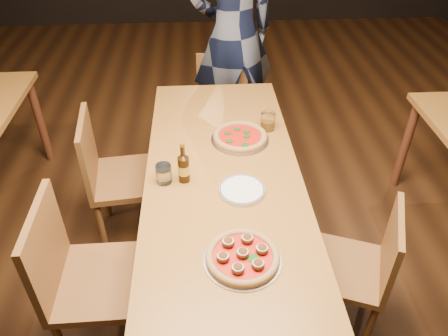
{
  "coord_description": "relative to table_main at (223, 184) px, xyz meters",
  "views": [
    {
      "loc": [
        -0.11,
        -1.77,
        2.14
      ],
      "look_at": [
        0.0,
        -0.05,
        0.82
      ],
      "focal_mm": 35.0,
      "sensor_mm": 36.0,
      "label": 1
    }
  ],
  "objects": [
    {
      "name": "ground",
      "position": [
        0.0,
        0.0,
        -0.68
      ],
      "size": [
        9.0,
        9.0,
        0.0
      ],
      "primitive_type": "plane",
      "color": "black"
    },
    {
      "name": "table_main",
      "position": [
        0.0,
        0.0,
        0.0
      ],
      "size": [
        0.8,
        2.0,
        0.75
      ],
      "color": "brown",
      "rests_on": "ground"
    },
    {
      "name": "chair_main_nw",
      "position": [
        -0.59,
        -0.43,
        -0.2
      ],
      "size": [
        0.46,
        0.46,
        0.96
      ],
      "primitive_type": null,
      "rotation": [
        0.0,
        0.0,
        1.58
      ],
      "color": "brown",
      "rests_on": "ground"
    },
    {
      "name": "chair_main_sw",
      "position": [
        -0.57,
        0.36,
        -0.21
      ],
      "size": [
        0.48,
        0.48,
        0.93
      ],
      "primitive_type": null,
      "rotation": [
        0.0,
        0.0,
        1.68
      ],
      "color": "brown",
      "rests_on": "ground"
    },
    {
      "name": "chair_main_e",
      "position": [
        0.58,
        -0.38,
        -0.26
      ],
      "size": [
        0.5,
        0.5,
        0.84
      ],
      "primitive_type": null,
      "rotation": [
        0.0,
        0.0,
        -1.94
      ],
      "color": "brown",
      "rests_on": "ground"
    },
    {
      "name": "chair_end",
      "position": [
        0.06,
        1.19,
        -0.25
      ],
      "size": [
        0.44,
        0.44,
        0.85
      ],
      "primitive_type": null,
      "rotation": [
        0.0,
        0.0,
        -0.11
      ],
      "color": "brown",
      "rests_on": "ground"
    },
    {
      "name": "pizza_meatball",
      "position": [
        0.04,
        -0.58,
        0.09
      ],
      "size": [
        0.32,
        0.32,
        0.06
      ],
      "rotation": [
        0.0,
        0.0,
        -0.06
      ],
      "color": "#B7B7BF",
      "rests_on": "table_main"
    },
    {
      "name": "pizza_margherita",
      "position": [
        0.11,
        0.3,
        0.09
      ],
      "size": [
        0.33,
        0.33,
        0.04
      ],
      "rotation": [
        0.0,
        0.0,
        -0.34
      ],
      "color": "#B7B7BF",
      "rests_on": "table_main"
    },
    {
      "name": "plate_stack",
      "position": [
        0.08,
        -0.16,
        0.08
      ],
      "size": [
        0.22,
        0.22,
        0.02
      ],
      "primitive_type": "cylinder",
      "color": "white",
      "rests_on": "table_main"
    },
    {
      "name": "beer_bottle",
      "position": [
        -0.2,
        -0.05,
        0.15
      ],
      "size": [
        0.06,
        0.06,
        0.21
      ],
      "rotation": [
        0.0,
        0.0,
        0.26
      ],
      "color": "black",
      "rests_on": "table_main"
    },
    {
      "name": "water_glass",
      "position": [
        -0.3,
        -0.05,
        0.12
      ],
      "size": [
        0.08,
        0.08,
        0.1
      ],
      "primitive_type": "cylinder",
      "color": "white",
      "rests_on": "table_main"
    },
    {
      "name": "amber_glass",
      "position": [
        0.29,
        0.41,
        0.12
      ],
      "size": [
        0.08,
        0.08,
        0.11
      ],
      "primitive_type": "cylinder",
      "color": "#986011",
      "rests_on": "table_main"
    },
    {
      "name": "diner",
      "position": [
        0.16,
        1.45,
        0.26
      ],
      "size": [
        0.8,
        0.65,
        1.88
      ],
      "primitive_type": "imported",
      "rotation": [
        0.0,
        0.0,
        3.48
      ],
      "color": "black",
      "rests_on": "ground"
    }
  ]
}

